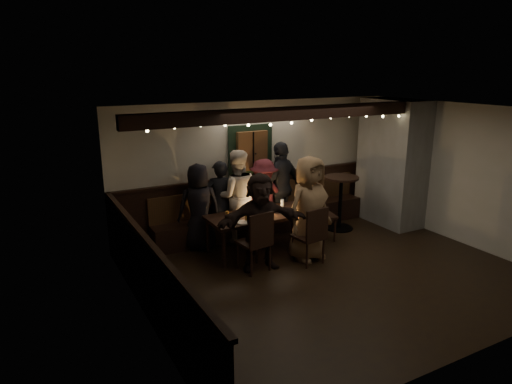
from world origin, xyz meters
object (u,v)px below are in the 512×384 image
chair_near_right (312,233)px  chair_end (317,211)px  chair_near_left (257,238)px  person_d (264,197)px  person_a (199,207)px  person_c (237,196)px  dining_table (261,217)px  high_top (341,196)px  person_e (281,187)px  person_f (260,222)px  person_g (309,209)px  person_b (220,202)px

chair_near_right → chair_end: chair_end is taller
chair_near_left → person_d: bearing=57.3°
person_a → person_c: size_ratio=0.90×
chair_near_left → dining_table: bearing=56.9°
high_top → person_e: bearing=153.8°
high_top → person_f: (-2.36, -0.89, 0.11)m
chair_near_right → person_e: size_ratio=0.55×
chair_end → person_f: size_ratio=0.65×
person_f → person_g: person_g is taller
person_c → person_b: bearing=4.2°
person_b → chair_near_left: bearing=105.4°
dining_table → chair_near_left: bearing=-123.1°
person_g → chair_end: bearing=34.8°
person_a → dining_table: bearing=156.1°
dining_table → person_g: 0.92m
chair_near_left → person_g: 1.08m
chair_near_left → person_f: (0.11, 0.10, 0.23)m
chair_near_right → chair_end: size_ratio=0.96×
person_g → person_a: bearing=127.9°
person_b → person_f: (0.09, -1.40, 0.02)m
dining_table → person_a: size_ratio=1.23×
chair_near_right → person_e: (0.44, 1.71, 0.35)m
dining_table → person_c: (-0.16, 0.67, 0.24)m
person_a → person_f: size_ratio=0.98×
person_d → person_c: bearing=-0.6°
person_c → person_g: person_g is taller
person_b → person_f: person_f is taller
person_g → high_top: bearing=23.3°
chair_end → person_c: (-1.35, 0.72, 0.29)m
person_g → dining_table: bearing=117.5°
chair_end → person_a: person_a is taller
person_b → person_f: 1.40m
person_d → person_f: size_ratio=0.94×
person_f → person_g: 0.92m
chair_near_right → high_top: bearing=37.7°
chair_near_right → chair_near_left: bearing=169.2°
person_c → person_f: (-0.22, -1.32, -0.07)m
chair_end → person_e: person_e is taller
person_b → person_e: 1.37m
person_a → person_b: bearing=-156.5°
chair_end → person_a: (-2.13, 0.69, 0.20)m
person_d → person_g: size_ratio=0.84×
person_f → person_e: bearing=57.4°
person_c → person_f: 1.34m
person_f → person_b: bearing=102.9°
person_c → person_d: size_ratio=1.16×
person_c → person_e: 1.06m
high_top → person_f: 2.52m
person_c → chair_end: bearing=169.8°
chair_end → person_g: bearing=-135.5°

